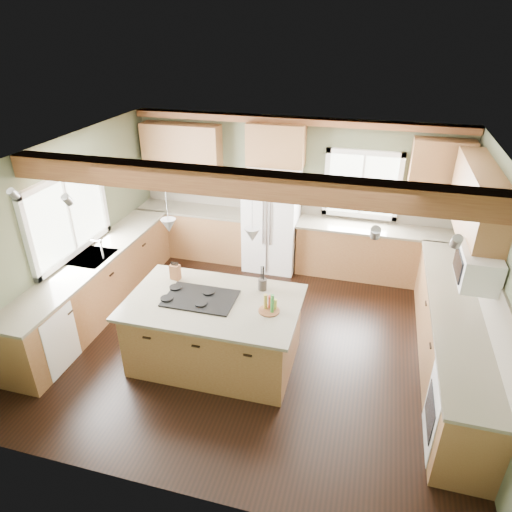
# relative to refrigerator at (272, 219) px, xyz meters

# --- Properties ---
(floor) EXTENTS (5.60, 5.60, 0.00)m
(floor) POSITION_rel_refrigerator_xyz_m (0.30, -2.12, -0.90)
(floor) COLOR black
(floor) RESTS_ON ground
(ceiling) EXTENTS (5.60, 5.60, 0.00)m
(ceiling) POSITION_rel_refrigerator_xyz_m (0.30, -2.12, 1.70)
(ceiling) COLOR silver
(ceiling) RESTS_ON wall_back
(wall_back) EXTENTS (5.60, 0.00, 5.60)m
(wall_back) POSITION_rel_refrigerator_xyz_m (0.30, 0.38, 0.40)
(wall_back) COLOR #4F583E
(wall_back) RESTS_ON ground
(wall_left) EXTENTS (0.00, 5.00, 5.00)m
(wall_left) POSITION_rel_refrigerator_xyz_m (-2.50, -2.12, 0.40)
(wall_left) COLOR #4F583E
(wall_left) RESTS_ON ground
(wall_right) EXTENTS (0.00, 5.00, 5.00)m
(wall_right) POSITION_rel_refrigerator_xyz_m (3.10, -2.12, 0.40)
(wall_right) COLOR #4F583E
(wall_right) RESTS_ON ground
(ceiling_beam) EXTENTS (5.55, 0.26, 0.26)m
(ceiling_beam) POSITION_rel_refrigerator_xyz_m (0.30, -2.71, 1.57)
(ceiling_beam) COLOR #592B19
(ceiling_beam) RESTS_ON ceiling
(soffit_trim) EXTENTS (5.55, 0.20, 0.10)m
(soffit_trim) POSITION_rel_refrigerator_xyz_m (0.30, 0.28, 1.64)
(soffit_trim) COLOR #592B19
(soffit_trim) RESTS_ON ceiling
(backsplash_back) EXTENTS (5.58, 0.03, 0.58)m
(backsplash_back) POSITION_rel_refrigerator_xyz_m (0.30, 0.36, 0.31)
(backsplash_back) COLOR brown
(backsplash_back) RESTS_ON wall_back
(backsplash_right) EXTENTS (0.03, 3.70, 0.58)m
(backsplash_right) POSITION_rel_refrigerator_xyz_m (3.08, -2.07, 0.31)
(backsplash_right) COLOR brown
(backsplash_right) RESTS_ON wall_right
(base_cab_back_left) EXTENTS (2.02, 0.60, 0.88)m
(base_cab_back_left) POSITION_rel_refrigerator_xyz_m (-1.49, 0.08, -0.46)
(base_cab_back_left) COLOR brown
(base_cab_back_left) RESTS_ON floor
(counter_back_left) EXTENTS (2.06, 0.64, 0.04)m
(counter_back_left) POSITION_rel_refrigerator_xyz_m (-1.49, 0.08, 0.00)
(counter_back_left) COLOR #4E4839
(counter_back_left) RESTS_ON base_cab_back_left
(base_cab_back_right) EXTENTS (2.62, 0.60, 0.88)m
(base_cab_back_right) POSITION_rel_refrigerator_xyz_m (1.79, 0.08, -0.46)
(base_cab_back_right) COLOR brown
(base_cab_back_right) RESTS_ON floor
(counter_back_right) EXTENTS (2.66, 0.64, 0.04)m
(counter_back_right) POSITION_rel_refrigerator_xyz_m (1.79, 0.08, 0.00)
(counter_back_right) COLOR #4E4839
(counter_back_right) RESTS_ON base_cab_back_right
(base_cab_left) EXTENTS (0.60, 3.70, 0.88)m
(base_cab_left) POSITION_rel_refrigerator_xyz_m (-2.20, -2.07, -0.46)
(base_cab_left) COLOR brown
(base_cab_left) RESTS_ON floor
(counter_left) EXTENTS (0.64, 3.74, 0.04)m
(counter_left) POSITION_rel_refrigerator_xyz_m (-2.20, -2.07, 0.00)
(counter_left) COLOR #4E4839
(counter_left) RESTS_ON base_cab_left
(base_cab_right) EXTENTS (0.60, 3.70, 0.88)m
(base_cab_right) POSITION_rel_refrigerator_xyz_m (2.80, -2.07, -0.46)
(base_cab_right) COLOR brown
(base_cab_right) RESTS_ON floor
(counter_right) EXTENTS (0.64, 3.74, 0.04)m
(counter_right) POSITION_rel_refrigerator_xyz_m (2.80, -2.07, 0.00)
(counter_right) COLOR #4E4839
(counter_right) RESTS_ON base_cab_right
(upper_cab_back_left) EXTENTS (1.40, 0.35, 0.90)m
(upper_cab_back_left) POSITION_rel_refrigerator_xyz_m (-1.69, 0.21, 1.05)
(upper_cab_back_left) COLOR brown
(upper_cab_back_left) RESTS_ON wall_back
(upper_cab_over_fridge) EXTENTS (0.96, 0.35, 0.70)m
(upper_cab_over_fridge) POSITION_rel_refrigerator_xyz_m (-0.00, 0.21, 1.25)
(upper_cab_over_fridge) COLOR brown
(upper_cab_over_fridge) RESTS_ON wall_back
(upper_cab_right) EXTENTS (0.35, 2.20, 0.90)m
(upper_cab_right) POSITION_rel_refrigerator_xyz_m (2.92, -1.22, 1.05)
(upper_cab_right) COLOR brown
(upper_cab_right) RESTS_ON wall_right
(upper_cab_back_corner) EXTENTS (0.90, 0.35, 0.90)m
(upper_cab_back_corner) POSITION_rel_refrigerator_xyz_m (2.60, 0.21, 1.05)
(upper_cab_back_corner) COLOR brown
(upper_cab_back_corner) RESTS_ON wall_back
(window_left) EXTENTS (0.04, 1.60, 1.05)m
(window_left) POSITION_rel_refrigerator_xyz_m (-2.48, -2.07, 0.65)
(window_left) COLOR white
(window_left) RESTS_ON wall_left
(window_back) EXTENTS (1.10, 0.04, 1.00)m
(window_back) POSITION_rel_refrigerator_xyz_m (1.45, 0.36, 0.65)
(window_back) COLOR white
(window_back) RESTS_ON wall_back
(sink) EXTENTS (0.50, 0.65, 0.03)m
(sink) POSITION_rel_refrigerator_xyz_m (-2.20, -2.07, 0.01)
(sink) COLOR #262628
(sink) RESTS_ON counter_left
(faucet) EXTENTS (0.02, 0.02, 0.28)m
(faucet) POSITION_rel_refrigerator_xyz_m (-2.02, -2.07, 0.15)
(faucet) COLOR #B2B2B7
(faucet) RESTS_ON sink
(dishwasher) EXTENTS (0.60, 0.60, 0.84)m
(dishwasher) POSITION_rel_refrigerator_xyz_m (-2.19, -3.37, -0.47)
(dishwasher) COLOR white
(dishwasher) RESTS_ON floor
(oven) EXTENTS (0.60, 0.72, 0.84)m
(oven) POSITION_rel_refrigerator_xyz_m (2.79, -3.37, -0.47)
(oven) COLOR white
(oven) RESTS_ON floor
(microwave) EXTENTS (0.40, 0.70, 0.38)m
(microwave) POSITION_rel_refrigerator_xyz_m (2.88, -2.17, 0.65)
(microwave) COLOR white
(microwave) RESTS_ON wall_right
(pendant_left) EXTENTS (0.18, 0.18, 0.16)m
(pendant_left) POSITION_rel_refrigerator_xyz_m (-0.60, -2.71, 0.98)
(pendant_left) COLOR #B2B2B7
(pendant_left) RESTS_ON ceiling
(pendant_right) EXTENTS (0.18, 0.18, 0.16)m
(pendant_right) POSITION_rel_refrigerator_xyz_m (0.40, -2.70, 0.98)
(pendant_right) COLOR #B2B2B7
(pendant_right) RESTS_ON ceiling
(refrigerator) EXTENTS (0.90, 0.74, 1.80)m
(refrigerator) POSITION_rel_refrigerator_xyz_m (0.00, 0.00, 0.00)
(refrigerator) COLOR white
(refrigerator) RESTS_ON floor
(island) EXTENTS (2.02, 1.24, 0.88)m
(island) POSITION_rel_refrigerator_xyz_m (-0.10, -2.71, -0.46)
(island) COLOR brown
(island) RESTS_ON floor
(island_top) EXTENTS (2.16, 1.38, 0.04)m
(island_top) POSITION_rel_refrigerator_xyz_m (-0.10, -2.71, 0.00)
(island_top) COLOR #4E4839
(island_top) RESTS_ON island
(cooktop) EXTENTS (0.88, 0.59, 0.02)m
(cooktop) POSITION_rel_refrigerator_xyz_m (-0.27, -2.71, 0.03)
(cooktop) COLOR black
(cooktop) RESTS_ON island_top
(knife_block) EXTENTS (0.14, 0.11, 0.21)m
(knife_block) POSITION_rel_refrigerator_xyz_m (-0.77, -2.33, 0.12)
(knife_block) COLOR brown
(knife_block) RESTS_ON island_top
(utensil_crock) EXTENTS (0.14, 0.14, 0.15)m
(utensil_crock) POSITION_rel_refrigerator_xyz_m (0.42, -2.29, 0.10)
(utensil_crock) COLOR #413834
(utensil_crock) RESTS_ON island_top
(bottle_tray) EXTENTS (0.30, 0.30, 0.23)m
(bottle_tray) POSITION_rel_refrigerator_xyz_m (0.62, -2.74, 0.14)
(bottle_tray) COLOR brown
(bottle_tray) RESTS_ON island_top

